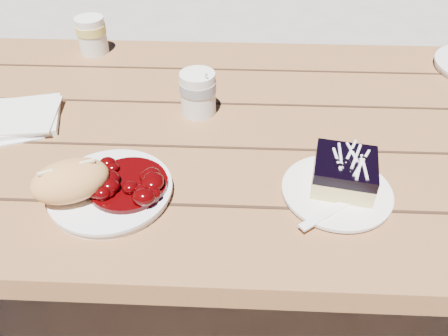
{
  "coord_description": "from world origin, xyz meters",
  "views": [
    {
      "loc": [
        -0.05,
        -0.75,
        1.28
      ],
      "look_at": [
        -0.07,
        -0.21,
        0.81
      ],
      "focal_mm": 35.0,
      "sensor_mm": 36.0,
      "label": 1
    }
  ],
  "objects_px": {
    "main_plate": "(111,191)",
    "bread_roll": "(70,181)",
    "dessert_plate": "(336,192)",
    "blueberry_cake": "(344,172)",
    "picnic_table": "(260,182)",
    "second_cup": "(92,35)",
    "coffee_cup": "(198,93)"
  },
  "relations": [
    {
      "from": "main_plate",
      "to": "blueberry_cake",
      "type": "relative_size",
      "value": 1.72
    },
    {
      "from": "second_cup",
      "to": "dessert_plate",
      "type": "bearing_deg",
      "value": -43.09
    },
    {
      "from": "picnic_table",
      "to": "blueberry_cake",
      "type": "bearing_deg",
      "value": -55.32
    },
    {
      "from": "bread_roll",
      "to": "coffee_cup",
      "type": "distance_m",
      "value": 0.34
    },
    {
      "from": "main_plate",
      "to": "blueberry_cake",
      "type": "xyz_separation_m",
      "value": [
        0.4,
        0.03,
        0.03
      ]
    },
    {
      "from": "main_plate",
      "to": "dessert_plate",
      "type": "relative_size",
      "value": 1.12
    },
    {
      "from": "picnic_table",
      "to": "main_plate",
      "type": "bearing_deg",
      "value": -140.72
    },
    {
      "from": "main_plate",
      "to": "blueberry_cake",
      "type": "distance_m",
      "value": 0.4
    },
    {
      "from": "picnic_table",
      "to": "bread_roll",
      "type": "xyz_separation_m",
      "value": [
        -0.32,
        -0.24,
        0.21
      ]
    },
    {
      "from": "bread_roll",
      "to": "coffee_cup",
      "type": "relative_size",
      "value": 1.36
    },
    {
      "from": "dessert_plate",
      "to": "coffee_cup",
      "type": "xyz_separation_m",
      "value": [
        -0.26,
        0.25,
        0.04
      ]
    },
    {
      "from": "picnic_table",
      "to": "second_cup",
      "type": "bearing_deg",
      "value": 143.75
    },
    {
      "from": "bread_roll",
      "to": "blueberry_cake",
      "type": "relative_size",
      "value": 1.06
    },
    {
      "from": "bread_roll",
      "to": "dessert_plate",
      "type": "xyz_separation_m",
      "value": [
        0.44,
        0.04,
        -0.04
      ]
    },
    {
      "from": "main_plate",
      "to": "coffee_cup",
      "type": "bearing_deg",
      "value": 64.33
    },
    {
      "from": "picnic_table",
      "to": "main_plate",
      "type": "height_order",
      "value": "main_plate"
    },
    {
      "from": "bread_roll",
      "to": "dessert_plate",
      "type": "distance_m",
      "value": 0.45
    },
    {
      "from": "coffee_cup",
      "to": "picnic_table",
      "type": "bearing_deg",
      "value": -18.07
    },
    {
      "from": "main_plate",
      "to": "bread_roll",
      "type": "relative_size",
      "value": 1.62
    },
    {
      "from": "coffee_cup",
      "to": "bread_roll",
      "type": "bearing_deg",
      "value": -122.59
    },
    {
      "from": "coffee_cup",
      "to": "second_cup",
      "type": "xyz_separation_m",
      "value": [
        -0.3,
        0.28,
        0.0
      ]
    },
    {
      "from": "main_plate",
      "to": "coffee_cup",
      "type": "xyz_separation_m",
      "value": [
        0.13,
        0.27,
        0.04
      ]
    },
    {
      "from": "picnic_table",
      "to": "coffee_cup",
      "type": "height_order",
      "value": "coffee_cup"
    },
    {
      "from": "bread_roll",
      "to": "second_cup",
      "type": "xyz_separation_m",
      "value": [
        -0.12,
        0.57,
        -0.0
      ]
    },
    {
      "from": "second_cup",
      "to": "picnic_table",
      "type": "bearing_deg",
      "value": -36.25
    },
    {
      "from": "picnic_table",
      "to": "coffee_cup",
      "type": "distance_m",
      "value": 0.26
    },
    {
      "from": "dessert_plate",
      "to": "bread_roll",
      "type": "bearing_deg",
      "value": -175.03
    },
    {
      "from": "dessert_plate",
      "to": "blueberry_cake",
      "type": "bearing_deg",
      "value": 56.31
    },
    {
      "from": "blueberry_cake",
      "to": "second_cup",
      "type": "bearing_deg",
      "value": 149.1
    },
    {
      "from": "bread_roll",
      "to": "picnic_table",
      "type": "bearing_deg",
      "value": 36.53
    },
    {
      "from": "dessert_plate",
      "to": "blueberry_cake",
      "type": "distance_m",
      "value": 0.04
    },
    {
      "from": "main_plate",
      "to": "dessert_plate",
      "type": "bearing_deg",
      "value": 2.73
    }
  ]
}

